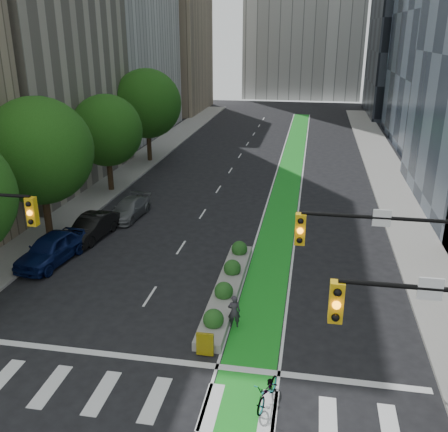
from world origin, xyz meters
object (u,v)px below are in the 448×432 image
at_px(median_planter, 227,286).
at_px(parked_car_left_near, 51,249).
at_px(parked_car_left_far, 129,209).
at_px(parked_car_left_mid, 92,227).
at_px(bicycle, 268,391).
at_px(cyclist, 234,311).

height_order(median_planter, parked_car_left_near, parked_car_left_near).
xyz_separation_m(parked_car_left_near, parked_car_left_far, (1.71, 7.67, -0.19)).
distance_m(parked_car_left_mid, parked_car_left_far, 4.11).
relative_size(bicycle, parked_car_left_mid, 0.42).
xyz_separation_m(bicycle, parked_car_left_far, (-11.30, 16.84, 0.15)).
bearing_deg(median_planter, parked_car_left_mid, 150.64).
height_order(parked_car_left_near, parked_car_left_far, parked_car_left_near).
relative_size(parked_car_left_near, parked_car_left_mid, 1.08).
distance_m(bicycle, cyclist, 4.93).
distance_m(cyclist, parked_car_left_mid, 13.26).
relative_size(cyclist, parked_car_left_mid, 0.34).
bearing_deg(parked_car_left_far, median_planter, -42.56).
distance_m(bicycle, parked_car_left_near, 15.92).
height_order(median_planter, bicycle, median_planter).
height_order(median_planter, parked_car_left_mid, parked_car_left_mid).
height_order(parked_car_left_near, parked_car_left_mid, parked_car_left_near).
bearing_deg(cyclist, parked_car_left_mid, -52.05).
relative_size(bicycle, parked_car_left_near, 0.38).
bearing_deg(median_planter, parked_car_left_near, 170.64).
bearing_deg(parked_car_left_mid, cyclist, -31.68).
height_order(bicycle, cyclist, cyclist).
relative_size(parked_car_left_mid, parked_car_left_far, 1.02).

